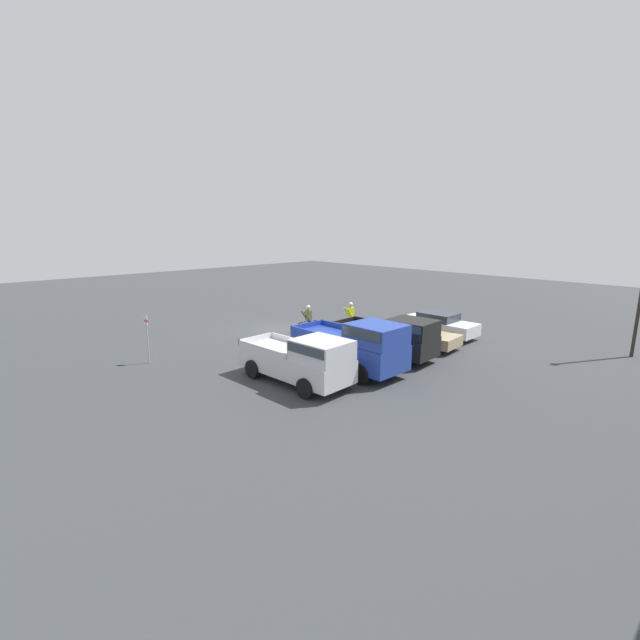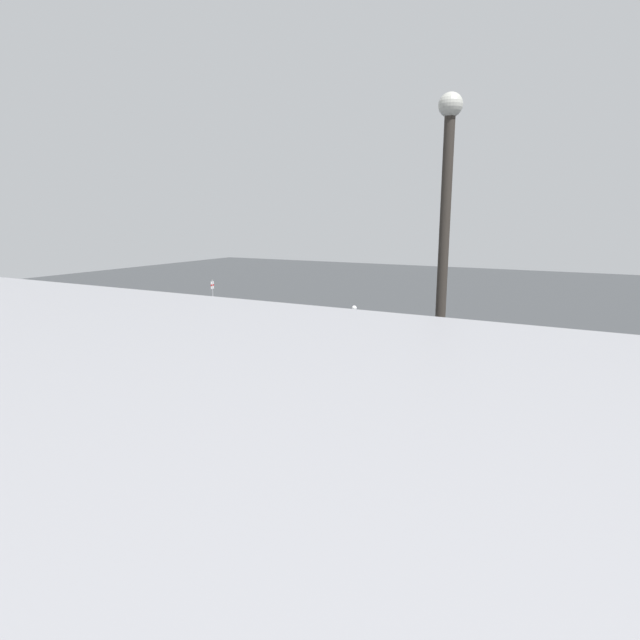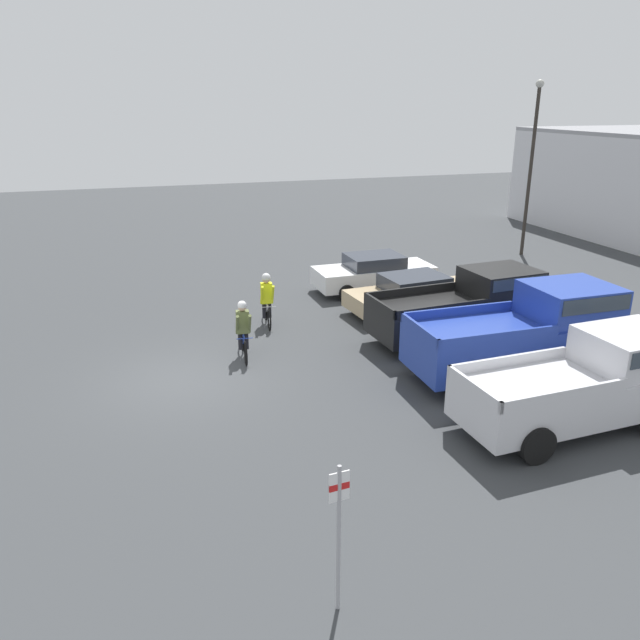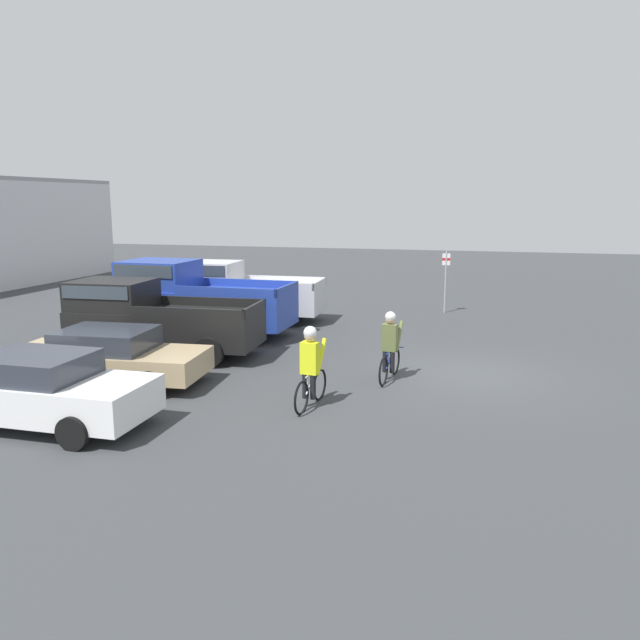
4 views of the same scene
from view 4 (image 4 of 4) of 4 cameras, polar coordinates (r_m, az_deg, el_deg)
ground_plane at (r=16.13m, az=13.40°, el=-4.81°), size 80.00×80.00×0.00m
sedan_0 at (r=13.22m, az=-24.57°, el=-5.79°), size 2.02×4.56×1.41m
sedan_1 at (r=15.56m, az=-18.88°, el=-3.14°), size 2.32×4.78×1.32m
pickup_truck_0 at (r=17.99m, az=-15.21°, el=0.27°), size 2.42×5.35×2.09m
pickup_truck_1 at (r=20.47m, az=-11.52°, el=2.08°), size 2.35×5.54×2.38m
pickup_truck_2 at (r=22.82m, az=-7.47°, el=2.74°), size 2.32×5.29×2.10m
cyclist_0 at (r=15.11m, az=6.41°, el=-2.28°), size 1.80×0.50×1.70m
cyclist_1 at (r=13.03m, az=-0.88°, el=-4.11°), size 1.71×0.49×1.76m
fire_lane_sign at (r=24.46m, az=11.42°, el=4.00°), size 0.06×0.30×2.40m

